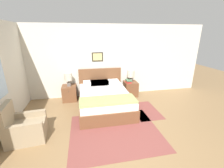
{
  "coord_description": "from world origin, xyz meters",
  "views": [
    {
      "loc": [
        -0.77,
        -2.39,
        2.27
      ],
      "look_at": [
        0.03,
        1.66,
        0.88
      ],
      "focal_mm": 24.0,
      "sensor_mm": 36.0,
      "label": 1
    }
  ],
  "objects_px": {
    "nightstand_by_door": "(131,89)",
    "table_lamp_near_window": "(68,78)",
    "table_lamp_by_door": "(131,74)",
    "nightstand_near_window": "(70,93)",
    "armchair": "(24,128)",
    "bed": "(104,99)"
  },
  "relations": [
    {
      "from": "nightstand_by_door",
      "to": "table_lamp_near_window",
      "type": "bearing_deg",
      "value": -179.74
    },
    {
      "from": "nightstand_by_door",
      "to": "table_lamp_by_door",
      "type": "relative_size",
      "value": 1.18
    },
    {
      "from": "nightstand_near_window",
      "to": "armchair",
      "type": "bearing_deg",
      "value": -113.47
    },
    {
      "from": "table_lamp_near_window",
      "to": "table_lamp_by_door",
      "type": "bearing_deg",
      "value": 0.0
    },
    {
      "from": "armchair",
      "to": "nightstand_by_door",
      "type": "xyz_separation_m",
      "value": [
        3.1,
        1.95,
        -0.01
      ]
    },
    {
      "from": "table_lamp_by_door",
      "to": "bed",
      "type": "bearing_deg",
      "value": -145.36
    },
    {
      "from": "nightstand_near_window",
      "to": "nightstand_by_door",
      "type": "xyz_separation_m",
      "value": [
        2.26,
        0.0,
        0.0
      ]
    },
    {
      "from": "table_lamp_near_window",
      "to": "table_lamp_by_door",
      "type": "relative_size",
      "value": 1.0
    },
    {
      "from": "bed",
      "to": "nightstand_by_door",
      "type": "relative_size",
      "value": 3.9
    },
    {
      "from": "nightstand_near_window",
      "to": "table_lamp_by_door",
      "type": "bearing_deg",
      "value": -0.26
    },
    {
      "from": "bed",
      "to": "table_lamp_by_door",
      "type": "height_order",
      "value": "bed"
    },
    {
      "from": "bed",
      "to": "table_lamp_by_door",
      "type": "distance_m",
      "value": 1.46
    },
    {
      "from": "nightstand_near_window",
      "to": "table_lamp_by_door",
      "type": "height_order",
      "value": "table_lamp_by_door"
    },
    {
      "from": "armchair",
      "to": "table_lamp_by_door",
      "type": "bearing_deg",
      "value": 116.74
    },
    {
      "from": "bed",
      "to": "armchair",
      "type": "xyz_separation_m",
      "value": [
        -1.97,
        -1.17,
        -0.02
      ]
    },
    {
      "from": "armchair",
      "to": "table_lamp_by_door",
      "type": "xyz_separation_m",
      "value": [
        3.09,
        1.94,
        0.56
      ]
    },
    {
      "from": "armchair",
      "to": "nightstand_near_window",
      "type": "distance_m",
      "value": 2.13
    },
    {
      "from": "nightstand_near_window",
      "to": "bed",
      "type": "bearing_deg",
      "value": -34.76
    },
    {
      "from": "nightstand_near_window",
      "to": "table_lamp_by_door",
      "type": "distance_m",
      "value": 2.31
    },
    {
      "from": "bed",
      "to": "table_lamp_by_door",
      "type": "bearing_deg",
      "value": 34.64
    },
    {
      "from": "bed",
      "to": "nightstand_by_door",
      "type": "height_order",
      "value": "bed"
    },
    {
      "from": "bed",
      "to": "nightstand_near_window",
      "type": "xyz_separation_m",
      "value": [
        -1.13,
        0.78,
        -0.03
      ]
    }
  ]
}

